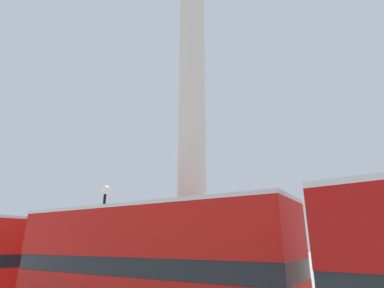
# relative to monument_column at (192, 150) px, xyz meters

# --- Properties ---
(monument_column) EXTENTS (4.83, 4.83, 22.47)m
(monument_column) POSITION_rel_monument_column_xyz_m (0.00, 0.00, 0.00)
(monument_column) COLOR beige
(monument_column) RESTS_ON ground_plane
(bus_b) EXTENTS (10.59, 3.66, 4.37)m
(bus_b) POSITION_rel_monument_column_xyz_m (2.16, -5.59, -5.86)
(bus_b) COLOR #B7140F
(bus_b) RESTS_ON ground_plane
(street_lamp) EXTENTS (0.46, 0.46, 6.02)m
(street_lamp) POSITION_rel_monument_column_xyz_m (-3.14, -3.47, -4.68)
(street_lamp) COLOR black
(street_lamp) RESTS_ON ground_plane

